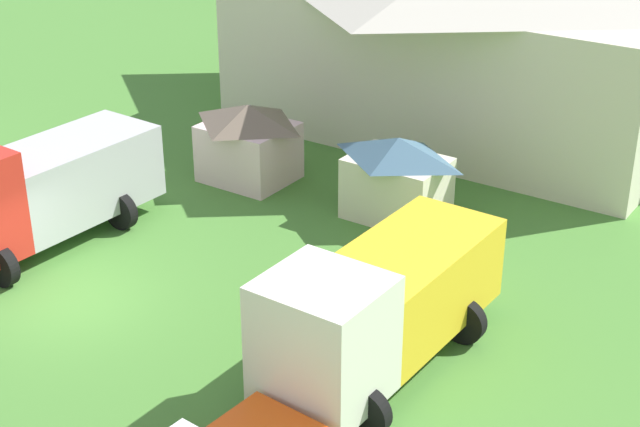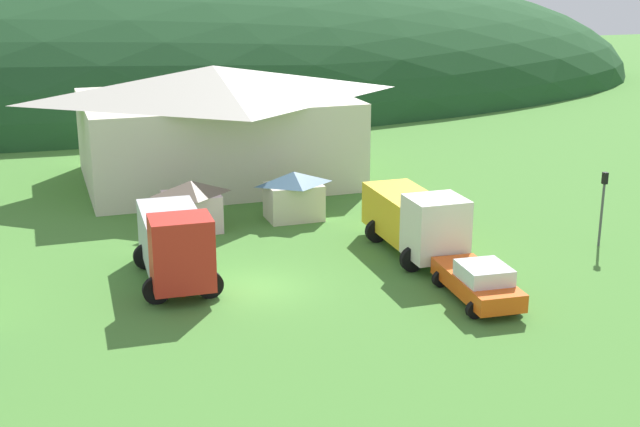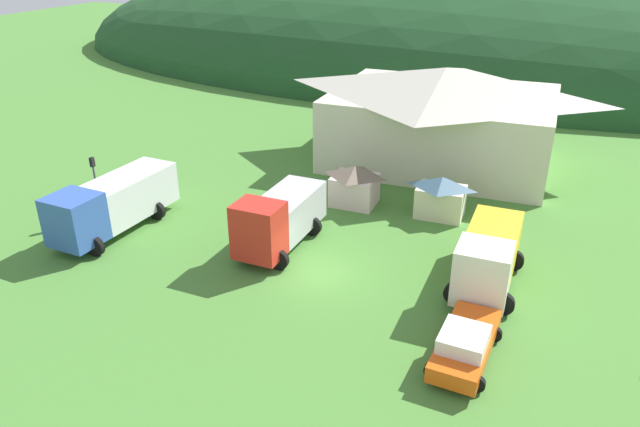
{
  "view_description": "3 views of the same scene",
  "coord_description": "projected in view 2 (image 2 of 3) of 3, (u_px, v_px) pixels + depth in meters",
  "views": [
    {
      "loc": [
        16.89,
        -13.79,
        12.48
      ],
      "look_at": [
        4.31,
        4.7,
        1.8
      ],
      "focal_mm": 54.1,
      "sensor_mm": 36.0,
      "label": 1
    },
    {
      "loc": [
        -8.25,
        -31.75,
        12.9
      ],
      "look_at": [
        3.17,
        1.69,
        2.41
      ],
      "focal_mm": 47.87,
      "sensor_mm": 36.0,
      "label": 2
    },
    {
      "loc": [
        9.38,
        -23.91,
        15.52
      ],
      "look_at": [
        -0.53,
        1.21,
        2.73
      ],
      "focal_mm": 33.33,
      "sensor_mm": 36.0,
      "label": 3
    }
  ],
  "objects": [
    {
      "name": "ground_plane",
      "position": [
        260.0,
        288.0,
        35.03
      ],
      "size": [
        200.0,
        200.0,
        0.0
      ],
      "primitive_type": "plane",
      "color": "#477F33"
    },
    {
      "name": "crane_truck_red",
      "position": [
        175.0,
        242.0,
        35.18
      ],
      "size": [
        3.34,
        6.89,
        3.44
      ],
      "rotation": [
        0.0,
        0.0,
        -1.61
      ],
      "color": "red",
      "rests_on": "ground"
    },
    {
      "name": "service_pickup_orange",
      "position": [
        478.0,
        281.0,
        33.44
      ],
      "size": [
        2.59,
        5.06,
        1.66
      ],
      "rotation": [
        0.0,
        0.0,
        -1.64
      ],
      "color": "#EC5513",
      "rests_on": "ground"
    },
    {
      "name": "depot_building",
      "position": [
        215.0,
        121.0,
        51.54
      ],
      "size": [
        16.73,
        12.93,
        6.94
      ],
      "color": "beige",
      "rests_on": "ground"
    },
    {
      "name": "traffic_light_east",
      "position": [
        603.0,
        200.0,
        39.58
      ],
      "size": [
        0.2,
        0.32,
        3.56
      ],
      "color": "#4C4C51",
      "rests_on": "ground"
    },
    {
      "name": "play_shed_cream",
      "position": [
        294.0,
        195.0,
        44.03
      ],
      "size": [
        3.01,
        2.19,
        2.53
      ],
      "color": "beige",
      "rests_on": "ground"
    },
    {
      "name": "forested_hill_backdrop",
      "position": [
        112.0,
        89.0,
        89.5
      ],
      "size": [
        120.76,
        60.0,
        27.75
      ],
      "primitive_type": "ellipsoid",
      "color": "#1E4723",
      "rests_on": "ground"
    },
    {
      "name": "play_shed_pink",
      "position": [
        192.0,
        205.0,
        42.19
      ],
      "size": [
        2.91,
        2.51,
        2.54
      ],
      "color": "beige",
      "rests_on": "ground"
    },
    {
      "name": "traffic_cone_near_pickup",
      "position": [
        184.0,
        297.0,
        34.11
      ],
      "size": [
        0.36,
        0.36,
        0.5
      ],
      "primitive_type": "cone",
      "color": "orange",
      "rests_on": "ground"
    },
    {
      "name": "heavy_rig_striped",
      "position": [
        416.0,
        219.0,
        38.6
      ],
      "size": [
        3.25,
        7.02,
        3.21
      ],
      "rotation": [
        0.0,
        0.0,
        -1.59
      ],
      "color": "silver",
      "rests_on": "ground"
    }
  ]
}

